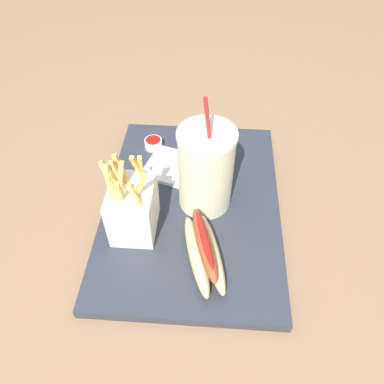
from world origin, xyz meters
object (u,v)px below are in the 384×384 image
object	(u,v)px
ketchup_cup_1	(153,143)
napkin_stack	(174,167)
ketchup_cup_2	(213,146)
hot_dog_1	(204,251)
soda_cup	(206,169)
fries_basket	(133,208)

from	to	relation	value
ketchup_cup_1	napkin_stack	size ratio (longest dim) A/B	0.35
ketchup_cup_2	hot_dog_1	bearing A→B (deg)	-1.14
soda_cup	napkin_stack	world-z (taller)	soda_cup
soda_cup	hot_dog_1	bearing A→B (deg)	2.03
hot_dog_1	fries_basket	bearing A→B (deg)	-115.88
fries_basket	hot_dog_1	distance (m)	0.14
soda_cup	ketchup_cup_1	world-z (taller)	soda_cup
ketchup_cup_2	napkin_stack	distance (m)	0.11
ketchup_cup_1	ketchup_cup_2	distance (m)	0.13
fries_basket	hot_dog_1	world-z (taller)	fries_basket
hot_dog_1	ketchup_cup_1	bearing A→B (deg)	-156.20
soda_cup	ketchup_cup_2	world-z (taller)	soda_cup
ketchup_cup_2	fries_basket	bearing A→B (deg)	-30.44
ketchup_cup_2	napkin_stack	bearing A→B (deg)	-49.00
fries_basket	ketchup_cup_1	world-z (taller)	fries_basket
ketchup_cup_1	ketchup_cup_2	xyz separation A→B (m)	(-0.00, 0.13, -0.00)
soda_cup	ketchup_cup_1	distance (m)	0.21
fries_basket	ketchup_cup_1	xyz separation A→B (m)	(-0.22, 0.00, -0.04)
soda_cup	ketchup_cup_2	distance (m)	0.17
ketchup_cup_1	ketchup_cup_2	size ratio (longest dim) A/B	1.14
soda_cup	fries_basket	distance (m)	0.15
soda_cup	ketchup_cup_1	size ratio (longest dim) A/B	6.10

